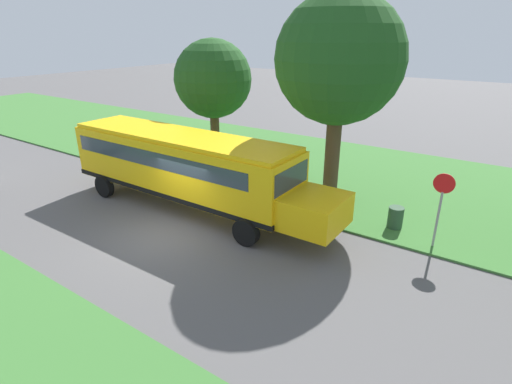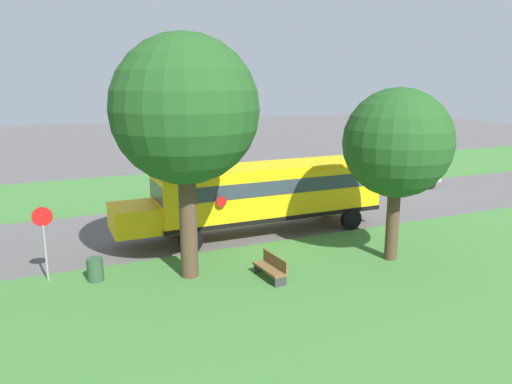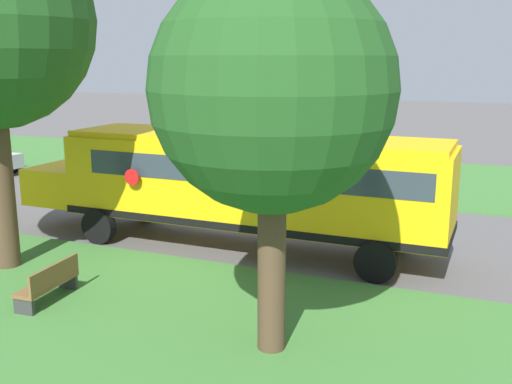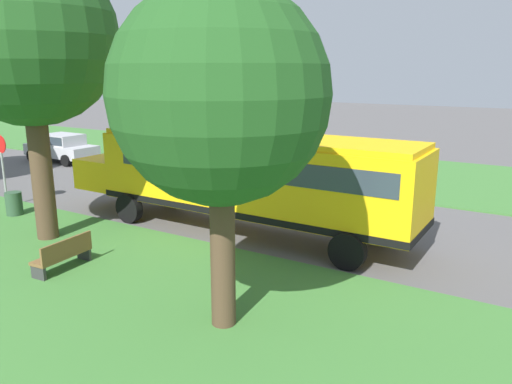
{
  "view_description": "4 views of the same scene",
  "coord_description": "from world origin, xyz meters",
  "px_view_note": "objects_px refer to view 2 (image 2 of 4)",
  "views": [
    {
      "loc": [
        8.89,
        10.14,
        7.03
      ],
      "look_at": [
        -2.65,
        2.26,
        1.36
      ],
      "focal_mm": 28.0,
      "sensor_mm": 36.0,
      "label": 1
    },
    {
      "loc": [
        -22.5,
        8.36,
        7.02
      ],
      "look_at": [
        -2.18,
        -0.7,
        1.91
      ],
      "focal_mm": 35.0,
      "sensor_mm": 36.0,
      "label": 2
    },
    {
      "loc": [
        -16.97,
        -7.54,
        5.14
      ],
      "look_at": [
        -0.3,
        -0.57,
        1.11
      ],
      "focal_mm": 42.0,
      "sensor_mm": 36.0,
      "label": 3
    },
    {
      "loc": [
        -15.26,
        -9.37,
        5.09
      ],
      "look_at": [
        -1.16,
        -0.69,
        1.02
      ],
      "focal_mm": 35.0,
      "sensor_mm": 36.0,
      "label": 4
    }
  ],
  "objects_px": {
    "oak_tree_roadside_mid": "(181,111)",
    "stop_sign": "(44,235)",
    "pickup_truck": "(402,172)",
    "trash_bin": "(95,270)",
    "school_bus": "(264,192)",
    "oak_tree_beside_bus": "(398,143)",
    "park_bench": "(271,268)"
  },
  "relations": [
    {
      "from": "stop_sign",
      "to": "trash_bin",
      "type": "relative_size",
      "value": 3.04
    },
    {
      "from": "trash_bin",
      "to": "oak_tree_beside_bus",
      "type": "bearing_deg",
      "value": -102.46
    },
    {
      "from": "oak_tree_roadside_mid",
      "to": "stop_sign",
      "type": "relative_size",
      "value": 3.11
    },
    {
      "from": "pickup_truck",
      "to": "oak_tree_roadside_mid",
      "type": "height_order",
      "value": "oak_tree_roadside_mid"
    },
    {
      "from": "oak_tree_beside_bus",
      "to": "stop_sign",
      "type": "height_order",
      "value": "oak_tree_beside_bus"
    },
    {
      "from": "pickup_truck",
      "to": "park_bench",
      "type": "xyz_separation_m",
      "value": [
        -10.32,
        14.42,
        -0.6
      ]
    },
    {
      "from": "oak_tree_beside_bus",
      "to": "park_bench",
      "type": "relative_size",
      "value": 4.1
    },
    {
      "from": "school_bus",
      "to": "trash_bin",
      "type": "relative_size",
      "value": 13.8
    },
    {
      "from": "park_bench",
      "to": "oak_tree_roadside_mid",
      "type": "bearing_deg",
      "value": 62.84
    },
    {
      "from": "oak_tree_beside_bus",
      "to": "oak_tree_roadside_mid",
      "type": "height_order",
      "value": "oak_tree_roadside_mid"
    },
    {
      "from": "oak_tree_roadside_mid",
      "to": "stop_sign",
      "type": "height_order",
      "value": "oak_tree_roadside_mid"
    },
    {
      "from": "stop_sign",
      "to": "park_bench",
      "type": "xyz_separation_m",
      "value": [
        -3.02,
        -7.23,
        -1.26
      ]
    },
    {
      "from": "trash_bin",
      "to": "oak_tree_roadside_mid",
      "type": "bearing_deg",
      "value": -107.69
    },
    {
      "from": "school_bus",
      "to": "oak_tree_beside_bus",
      "type": "xyz_separation_m",
      "value": [
        -5.33,
        -3.06,
        2.72
      ]
    },
    {
      "from": "pickup_truck",
      "to": "trash_bin",
      "type": "xyz_separation_m",
      "value": [
        -7.98,
        20.11,
        -0.62
      ]
    },
    {
      "from": "pickup_truck",
      "to": "stop_sign",
      "type": "height_order",
      "value": "stop_sign"
    },
    {
      "from": "stop_sign",
      "to": "trash_bin",
      "type": "height_order",
      "value": "stop_sign"
    },
    {
      "from": "school_bus",
      "to": "pickup_truck",
      "type": "bearing_deg",
      "value": -67.57
    },
    {
      "from": "pickup_truck",
      "to": "stop_sign",
      "type": "relative_size",
      "value": 1.97
    },
    {
      "from": "school_bus",
      "to": "pickup_truck",
      "type": "height_order",
      "value": "school_bus"
    },
    {
      "from": "school_bus",
      "to": "pickup_truck",
      "type": "xyz_separation_m",
      "value": [
        5.06,
        -12.25,
        -0.85
      ]
    },
    {
      "from": "school_bus",
      "to": "park_bench",
      "type": "distance_m",
      "value": 5.87
    },
    {
      "from": "park_bench",
      "to": "trash_bin",
      "type": "bearing_deg",
      "value": 67.64
    },
    {
      "from": "oak_tree_roadside_mid",
      "to": "park_bench",
      "type": "height_order",
      "value": "oak_tree_roadside_mid"
    },
    {
      "from": "pickup_truck",
      "to": "oak_tree_beside_bus",
      "type": "height_order",
      "value": "oak_tree_beside_bus"
    },
    {
      "from": "trash_bin",
      "to": "park_bench",
      "type": "bearing_deg",
      "value": -112.36
    },
    {
      "from": "oak_tree_beside_bus",
      "to": "school_bus",
      "type": "bearing_deg",
      "value": 29.88
    },
    {
      "from": "oak_tree_beside_bus",
      "to": "stop_sign",
      "type": "xyz_separation_m",
      "value": [
        3.09,
        12.45,
        -2.91
      ]
    },
    {
      "from": "school_bus",
      "to": "trash_bin",
      "type": "height_order",
      "value": "school_bus"
    },
    {
      "from": "park_bench",
      "to": "stop_sign",
      "type": "bearing_deg",
      "value": 67.31
    },
    {
      "from": "stop_sign",
      "to": "trash_bin",
      "type": "xyz_separation_m",
      "value": [
        -0.68,
        -1.53,
        -1.29
      ]
    },
    {
      "from": "oak_tree_roadside_mid",
      "to": "park_bench",
      "type": "bearing_deg",
      "value": -117.16
    }
  ]
}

